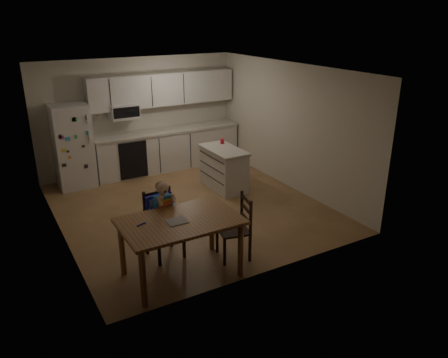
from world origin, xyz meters
TOP-DOWN VIEW (x-y plane):
  - room at (0.00, 0.48)m, footprint 4.52×5.01m
  - refrigerator at (-1.55, 2.15)m, footprint 0.72×0.70m
  - kitchen_run at (0.50, 2.24)m, footprint 3.37×0.62m
  - kitchen_island at (1.03, 0.50)m, footprint 0.60×1.14m
  - red_cup at (1.18, 0.83)m, footprint 0.08×0.08m
  - dining_table at (-1.05, -1.98)m, footprint 1.55×1.00m
  - napkin at (-1.11, -2.00)m, footprint 0.26×0.23m
  - toddler_spoon at (-1.55, -1.87)m, footprint 0.12×0.06m
  - chair_booster at (-1.06, -1.36)m, footprint 0.48×0.48m
  - chair_side at (-0.11, -1.95)m, footprint 0.50×0.50m

SIDE VIEW (x-z plane):
  - kitchen_island at x=1.03m, z-range 0.00..0.84m
  - chair_side at x=-0.11m, z-range 0.06..1.01m
  - chair_booster at x=-1.06m, z-range 0.12..1.30m
  - dining_table at x=-1.05m, z-range 0.30..1.14m
  - napkin at x=-1.11m, z-range 0.83..0.84m
  - toddler_spoon at x=-1.55m, z-range 0.83..0.85m
  - refrigerator at x=-1.55m, z-range 0.00..1.70m
  - kitchen_run at x=0.50m, z-range -0.20..1.95m
  - red_cup at x=1.18m, z-range 0.84..0.94m
  - room at x=0.00m, z-range -0.01..2.51m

